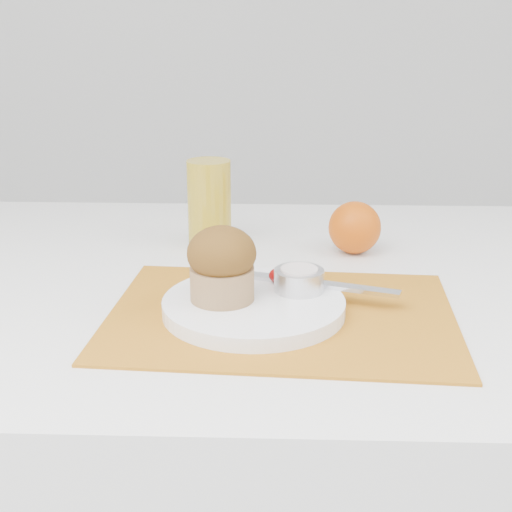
{
  "coord_description": "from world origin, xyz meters",
  "views": [
    {
      "loc": [
        -0.01,
        -0.89,
        1.11
      ],
      "look_at": [
        -0.05,
        -0.0,
        0.8
      ],
      "focal_mm": 50.0,
      "sensor_mm": 36.0,
      "label": 1
    }
  ],
  "objects_px": {
    "juice_glass": "(209,204)",
    "muffin": "(222,264)",
    "table": "(286,499)",
    "plate": "(254,306)",
    "orange": "(355,228)"
  },
  "relations": [
    {
      "from": "table",
      "to": "plate",
      "type": "xyz_separation_m",
      "value": [
        -0.05,
        -0.13,
        0.39
      ]
    },
    {
      "from": "orange",
      "to": "juice_glass",
      "type": "height_order",
      "value": "juice_glass"
    },
    {
      "from": "plate",
      "to": "muffin",
      "type": "height_order",
      "value": "muffin"
    },
    {
      "from": "table",
      "to": "orange",
      "type": "relative_size",
      "value": 14.87
    },
    {
      "from": "table",
      "to": "orange",
      "type": "height_order",
      "value": "orange"
    },
    {
      "from": "table",
      "to": "juice_glass",
      "type": "relative_size",
      "value": 8.74
    },
    {
      "from": "orange",
      "to": "juice_glass",
      "type": "bearing_deg",
      "value": 172.89
    },
    {
      "from": "juice_glass",
      "to": "muffin",
      "type": "distance_m",
      "value": 0.28
    },
    {
      "from": "table",
      "to": "juice_glass",
      "type": "height_order",
      "value": "juice_glass"
    },
    {
      "from": "orange",
      "to": "muffin",
      "type": "distance_m",
      "value": 0.31
    },
    {
      "from": "table",
      "to": "muffin",
      "type": "bearing_deg",
      "value": -121.81
    },
    {
      "from": "juice_glass",
      "to": "muffin",
      "type": "xyz_separation_m",
      "value": [
        0.04,
        -0.28,
        -0.0
      ]
    },
    {
      "from": "table",
      "to": "plate",
      "type": "distance_m",
      "value": 0.41
    },
    {
      "from": "plate",
      "to": "muffin",
      "type": "relative_size",
      "value": 2.34
    },
    {
      "from": "orange",
      "to": "table",
      "type": "bearing_deg",
      "value": -131.63
    }
  ]
}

